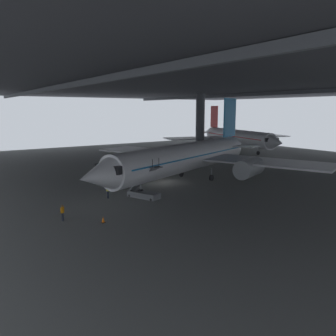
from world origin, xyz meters
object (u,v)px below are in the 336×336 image
Objects in this scene: airplane_distant at (236,137)px; crew_worker_near_nose at (62,212)px; airplane_main at (188,157)px; traffic_cone_orange at (103,219)px; boarding_stairs at (144,192)px; baggage_tug at (248,172)px; crew_worker_by_stairs at (108,190)px.

crew_worker_near_nose is at bearing -60.27° from airplane_distant.
airplane_main is 20.61m from traffic_cone_orange.
crew_worker_near_nose is at bearing -74.03° from boarding_stairs.
baggage_tug is (25.19, -23.03, -2.91)m from airplane_distant.
crew_worker_by_stairs is (-2.12, -3.67, 0.26)m from boarding_stairs.
airplane_main is 21.73× the size of crew_worker_by_stairs.
crew_worker_near_nose is 3.96m from traffic_cone_orange.
traffic_cone_orange is (7.75, -4.00, -0.72)m from crew_worker_by_stairs.
crew_worker_by_stairs is 54.12m from airplane_distant.
airplane_main is at bearing 99.71° from crew_worker_by_stairs.
crew_worker_near_nose is at bearing -69.99° from airplane_main.
boarding_stairs is 11.02m from crew_worker_near_nose.
airplane_distant reaches higher than baggage_tug.
airplane_distant is 59.67× the size of traffic_cone_orange.
baggage_tug is at bearing -42.44° from airplane_distant.
crew_worker_by_stairs is 2.93× the size of traffic_cone_orange.
airplane_distant reaches higher than traffic_cone_orange.
crew_worker_by_stairs is at bearing -80.29° from airplane_main.
crew_worker_near_nose is 2.59× the size of traffic_cone_orange.
crew_worker_by_stairs is (2.34, -13.66, -2.59)m from airplane_main.
crew_worker_near_nose is 0.04× the size of airplane_distant.
airplane_main is 63.62× the size of traffic_cone_orange.
crew_worker_near_nose is 62.67m from airplane_distant.
boarding_stairs is (4.46, -9.99, -2.85)m from airplane_main.
airplane_distant is at bearing 122.62° from boarding_stairs.
traffic_cone_orange is 0.24× the size of baggage_tug.
crew_worker_by_stairs is at bearing 126.68° from crew_worker_near_nose.
airplane_main reaches higher than boarding_stairs.
airplane_distant is at bearing 118.62° from crew_worker_by_stairs.
crew_worker_near_nose is 8.63m from crew_worker_by_stairs.
crew_worker_by_stairs reaches higher than traffic_cone_orange.
crew_worker_by_stairs reaches higher than baggage_tug.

